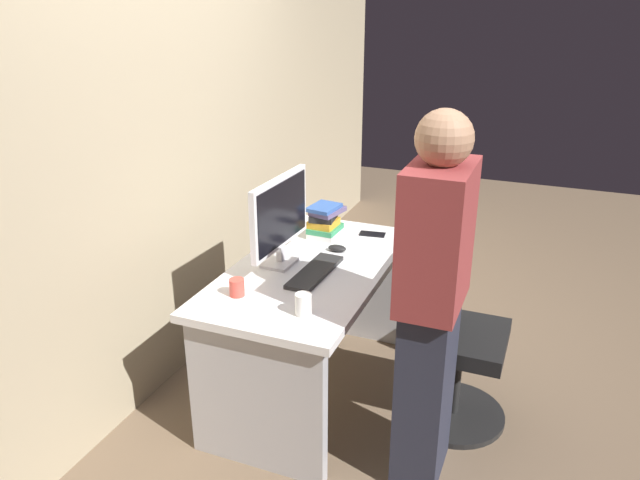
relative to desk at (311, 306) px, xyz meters
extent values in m
plane|color=brown|center=(0.00, 0.00, -0.51)|extent=(9.00, 9.00, 0.00)
cube|color=tan|center=(0.00, 0.83, 0.99)|extent=(6.40, 0.10, 3.00)
cube|color=white|center=(0.00, 0.00, 0.21)|extent=(1.39, 0.74, 0.04)
cube|color=#B2B2B7|center=(-0.64, 0.00, -0.16)|extent=(0.06, 0.66, 0.70)
cube|color=#B2B2B7|center=(0.64, 0.00, -0.16)|extent=(0.06, 0.66, 0.70)
cylinder|color=black|center=(0.05, -0.77, -0.49)|extent=(0.52, 0.52, 0.03)
cylinder|color=black|center=(0.05, -0.77, -0.28)|extent=(0.05, 0.05, 0.39)
cube|color=black|center=(0.05, -0.77, -0.05)|extent=(0.44, 0.44, 0.08)
cube|color=black|center=(0.05, -0.58, 0.21)|extent=(0.40, 0.06, 0.44)
cube|color=#262838|center=(-0.38, -0.70, -0.08)|extent=(0.34, 0.20, 0.85)
cube|color=maroon|center=(-0.38, -0.70, 0.63)|extent=(0.40, 0.24, 0.58)
sphere|color=#A57A5B|center=(-0.38, -0.70, 1.02)|extent=(0.22, 0.22, 0.22)
cube|color=silver|center=(-0.02, 0.16, 0.24)|extent=(0.21, 0.15, 0.02)
cube|color=silver|center=(-0.02, 0.16, 0.29)|extent=(0.04, 0.03, 0.08)
cube|color=silver|center=(-0.02, 0.16, 0.51)|extent=(0.54, 0.05, 0.36)
cube|color=black|center=(-0.02, 0.14, 0.51)|extent=(0.50, 0.03, 0.32)
cube|color=#262626|center=(-0.08, -0.05, 0.24)|extent=(0.43, 0.15, 0.02)
ellipsoid|color=black|center=(0.23, -0.06, 0.25)|extent=(0.06, 0.10, 0.03)
cylinder|color=white|center=(-0.48, -0.16, 0.28)|extent=(0.07, 0.07, 0.10)
cylinder|color=#D84C3F|center=(-0.43, 0.19, 0.27)|extent=(0.07, 0.07, 0.08)
cube|color=white|center=(0.41, 0.08, 0.25)|extent=(0.18, 0.16, 0.03)
cube|color=#338C59|center=(0.41, 0.08, 0.28)|extent=(0.19, 0.16, 0.03)
cube|color=gold|center=(0.41, 0.09, 0.31)|extent=(0.16, 0.15, 0.04)
cube|color=black|center=(0.41, 0.09, 0.35)|extent=(0.17, 0.15, 0.03)
cube|color=#594C72|center=(0.42, 0.07, 0.38)|extent=(0.22, 0.17, 0.03)
cube|color=#3359A5|center=(0.41, 0.09, 0.40)|extent=(0.20, 0.17, 0.02)
cube|color=black|center=(0.53, -0.16, 0.23)|extent=(0.09, 0.15, 0.01)
cube|color=#262628|center=(0.67, -0.53, -0.38)|extent=(0.34, 0.14, 0.26)
torus|color=#262628|center=(0.67, -0.53, -0.22)|extent=(0.18, 0.02, 0.18)
camera|label=1|loc=(-2.62, -1.10, 1.52)|focal=34.56mm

